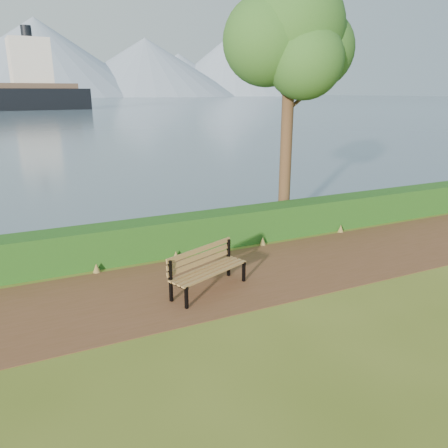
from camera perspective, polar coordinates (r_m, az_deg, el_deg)
ground at (r=10.60m, az=3.12°, el=-7.38°), size 140.00×140.00×0.00m
path at (r=10.84m, az=2.36°, el=-6.77°), size 40.00×3.40×0.01m
hedge at (r=12.61m, az=-2.44°, el=-0.89°), size 32.00×0.85×1.00m
water at (r=268.55m, az=-25.08°, el=14.49°), size 700.00×510.00×0.00m
bench at (r=9.90m, az=-2.39°, el=-5.57°), size 2.05×1.28×0.99m
tree at (r=14.19m, az=8.68°, el=23.20°), size 4.16×3.50×8.00m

